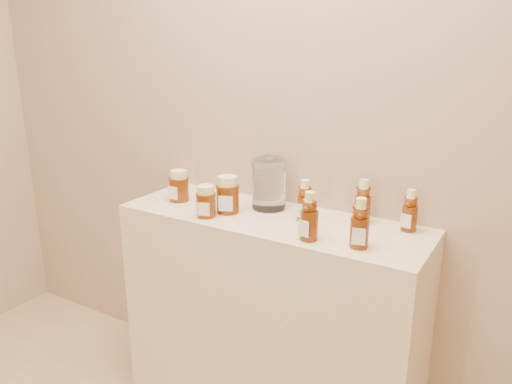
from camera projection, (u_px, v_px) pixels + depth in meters
The scene contains 11 objects.
wall_back at pixel (297, 93), 1.93m from camera, with size 3.50×0.02×2.70m, color tan.
display_table at pixel (270, 321), 2.03m from camera, with size 1.20×0.40×0.90m, color beige.
bear_bottle_back_left at pixel (305, 198), 1.84m from camera, with size 0.06×0.06×0.18m, color #562006, non-canonical shape.
bear_bottle_back_mid at pixel (363, 198), 1.82m from camera, with size 0.06×0.06×0.18m, color #562006, non-canonical shape.
bear_bottle_back_right at pixel (410, 208), 1.74m from camera, with size 0.06×0.06×0.17m, color #562006, non-canonical shape.
bear_bottle_front_left at pixel (309, 213), 1.66m from camera, with size 0.06×0.06×0.19m, color #562006, non-canonical shape.
bear_bottle_front_right at pixel (360, 220), 1.60m from camera, with size 0.06×0.06×0.19m, color #562006, non-canonical shape.
honey_jar_left at pixel (179, 186), 2.07m from camera, with size 0.08×0.08×0.13m, color #562006, non-canonical shape.
honey_jar_back at pixel (228, 194), 1.93m from camera, with size 0.09×0.09×0.15m, color #562006, non-canonical shape.
honey_jar_front at pixel (206, 201), 1.89m from camera, with size 0.08×0.08×0.12m, color #562006, non-canonical shape.
glass_canister at pixel (269, 182), 1.97m from camera, with size 0.14×0.14×0.22m, color white, non-canonical shape.
Camera 1 is at (0.88, -0.01, 1.55)m, focal length 35.00 mm.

